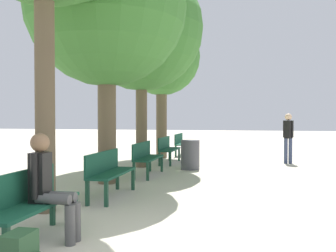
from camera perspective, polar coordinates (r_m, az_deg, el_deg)
The scene contains 11 objects.
bench_row_0 at distance 4.86m, azimuth -20.70°, elevation -10.53°, with size 0.43×1.59×0.86m.
bench_row_1 at distance 7.21m, azimuth -9.09°, elevation -6.59°, with size 0.43×1.59×0.86m.
bench_row_2 at distance 9.73m, azimuth -3.40°, elevation -4.52°, with size 0.43×1.59×0.86m.
bench_row_3 at distance 12.31m, azimuth -0.09°, elevation -3.29°, with size 0.43×1.59×0.86m.
bench_row_4 at distance 14.92m, azimuth 2.06°, elevation -2.48°, with size 0.43×1.59×0.86m.
tree_row_1 at distance 9.02m, azimuth -9.35°, elevation 17.49°, with size 3.66×3.66×5.88m.
tree_row_2 at distance 11.66m, azimuth -4.09°, elevation 14.49°, with size 3.74×3.74×6.06m.
tree_row_3 at distance 14.14m, azimuth -1.00°, elevation 10.36°, with size 2.89×2.89×5.22m.
person_seated at distance 4.81m, azimuth -17.65°, elevation -8.38°, with size 0.61×0.34×1.32m.
pedestrian_near at distance 12.82m, azimuth 17.85°, elevation -1.30°, with size 0.33×0.29×1.64m.
trash_bin at distance 10.90m, azimuth 3.40°, elevation -4.39°, with size 0.54×0.54×0.85m.
Camera 1 is at (0.56, -3.56, 1.51)m, focal length 40.00 mm.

